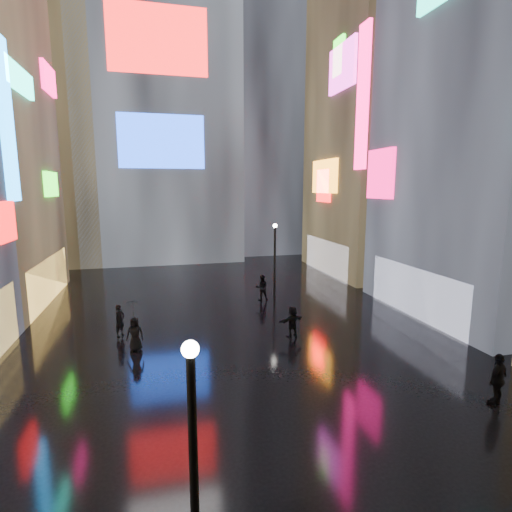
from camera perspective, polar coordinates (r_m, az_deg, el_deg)
name	(u,v)px	position (r m, az deg, el deg)	size (l,w,h in m)	color
ground	(224,315)	(24.69, -4.55, -8.41)	(140.00, 140.00, 0.00)	black
building_right_mid	(506,58)	(29.17, 32.10, 22.84)	(10.28, 13.70, 30.00)	black
building_right_far	(381,116)	(39.11, 17.48, 18.57)	(10.28, 12.00, 28.00)	black
tower_main	(157,62)	(48.99, -13.92, 25.26)	(16.00, 14.20, 42.00)	black
tower_flank_right	(260,110)	(51.64, 0.58, 20.14)	(12.00, 12.00, 34.00)	black
tower_flank_left	(48,134)	(46.60, -27.63, 15.22)	(10.00, 10.00, 26.00)	black
lamp_near	(194,463)	(7.90, -8.91, -27.23)	(0.30, 0.30, 5.20)	black
lamp_far	(275,255)	(28.32, 2.70, 0.10)	(0.30, 0.30, 5.20)	black
pedestrian_3	(498,379)	(17.18, 31.27, -14.82)	(1.12, 0.47, 1.91)	black
pedestrian_4	(135,334)	(20.16, -16.90, -10.60)	(0.80, 0.52, 1.64)	black
pedestrian_5	(292,322)	(21.09, 5.23, -9.31)	(1.51, 0.48, 1.63)	black
pedestrian_6	(120,321)	(22.22, -18.88, -8.73)	(0.61, 0.40, 1.68)	black
pedestrian_7	(262,287)	(27.57, 0.84, -4.52)	(0.86, 0.67, 1.78)	black
umbrella_2	(134,309)	(19.78, -17.08, -7.25)	(0.90, 0.92, 0.83)	black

